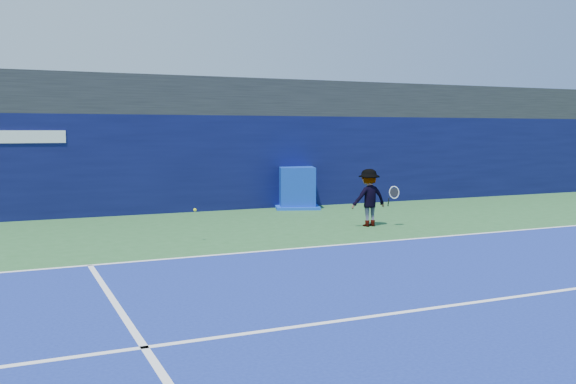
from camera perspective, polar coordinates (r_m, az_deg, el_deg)
name	(u,v)px	position (r m, az deg, el deg)	size (l,w,h in m)	color
ground	(407,274)	(11.54, 10.51, -7.19)	(80.00, 80.00, 0.00)	#295C2D
baseline	(328,246)	(14.06, 3.55, -4.80)	(24.00, 0.10, 0.01)	white
service_line	(485,301)	(10.01, 17.10, -9.25)	(24.00, 0.10, 0.01)	white
stadium_band	(210,98)	(21.76, -6.93, 8.27)	(36.00, 3.00, 1.20)	black
back_wall_assembly	(220,162)	(20.80, -6.06, 2.63)	(36.00, 1.03, 3.00)	#0A0E3A
equipment_cart	(297,189)	(20.94, 0.78, 0.24)	(1.77, 1.77, 1.34)	#0B2DA2
tennis_player	(369,198)	(17.03, 7.21, -0.50)	(1.22, 0.67, 1.52)	silver
tennis_ball	(195,210)	(14.69, -8.27, -1.58)	(0.07, 0.07, 0.07)	#C7CE16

